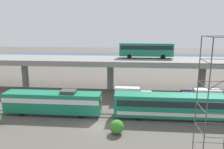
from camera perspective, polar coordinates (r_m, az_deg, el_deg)
name	(u,v)px	position (r m, az deg, el deg)	size (l,w,h in m)	color
ground_plane	(97,127)	(32.70, -4.02, -13.28)	(260.00, 260.00, 0.00)	#565149
rail_strip_near	(100,117)	(35.62, -3.16, -10.97)	(110.00, 0.12, 0.12)	#59544C
rail_strip_far	(101,114)	(36.96, -2.83, -10.09)	(110.00, 0.12, 0.12)	#59544C
train_locomotive	(48,101)	(37.71, -16.20, -6.67)	(16.79, 3.04, 4.18)	#197A56
train_coach_lead	(184,106)	(36.13, 18.24, -7.66)	(21.67, 3.04, 3.86)	#197A56
highway_overpass	(110,62)	(49.99, -0.44, 3.28)	(96.00, 10.12, 7.16)	gray
transit_bus_on_overpass	(146,49)	(50.84, 8.78, 6.51)	(12.00, 2.68, 3.40)	#197A56
service_truck_west	(201,96)	(43.96, 22.12, -5.19)	(6.80, 2.46, 3.04)	navy
service_truck_east	(132,94)	(42.04, 5.18, -5.09)	(6.80, 2.46, 3.04)	silver
scaffolding_tower	(219,104)	(22.87, 25.92, -6.96)	(3.22, 3.22, 13.26)	#47474C
pier_parking_lot	(119,63)	(85.34, 1.91, 3.06)	(74.51, 10.43, 1.46)	gray
parked_car_0	(51,59)	(89.38, -15.53, 4.01)	(4.61, 1.93, 1.50)	silver
parked_car_1	(89,59)	(85.50, -6.01, 4.04)	(4.08, 2.00, 1.50)	#9E998C
parked_car_2	(177,60)	(85.97, 16.58, 3.65)	(4.17, 1.90, 1.50)	#B7B7BC
parked_car_3	(117,59)	(86.09, 1.38, 4.15)	(4.34, 1.86, 1.50)	#B7B7BC
harbor_water	(122,57)	(108.18, 2.64, 4.56)	(140.00, 36.00, 0.01)	navy
shrub_right	(117,127)	(30.34, 1.24, -13.37)	(1.91, 1.91, 1.91)	#38882C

